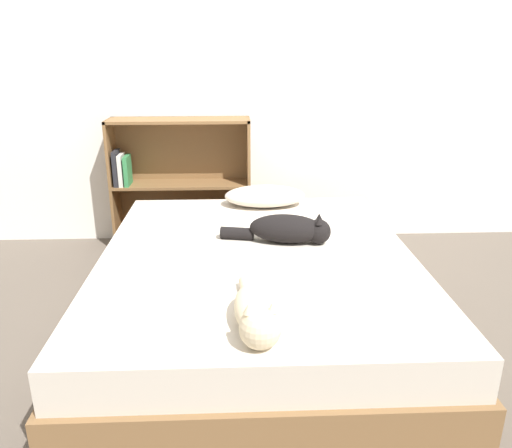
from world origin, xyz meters
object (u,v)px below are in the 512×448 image
at_px(pillow, 265,196).
at_px(cat_light, 256,315).
at_px(cat_dark, 289,229).
at_px(bookshelf, 179,181).
at_px(bed, 257,293).

bearing_deg(pillow, cat_light, -94.67).
height_order(pillow, cat_dark, cat_dark).
height_order(cat_light, bookshelf, bookshelf).
height_order(cat_light, cat_dark, cat_light).
xyz_separation_m(bed, pillow, (0.08, 0.77, 0.28)).
relative_size(cat_light, cat_dark, 0.93).
bearing_deg(bed, bookshelf, 112.04).
distance_m(cat_light, bookshelf, 2.01).
height_order(pillow, bookshelf, bookshelf).
bearing_deg(bookshelf, cat_light, -76.45).
bearing_deg(cat_dark, cat_light, -92.89).
relative_size(cat_light, bookshelf, 0.54).
xyz_separation_m(bed, bookshelf, (-0.51, 1.26, 0.25)).
height_order(bed, cat_dark, cat_dark).
height_order(bed, bookshelf, bookshelf).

